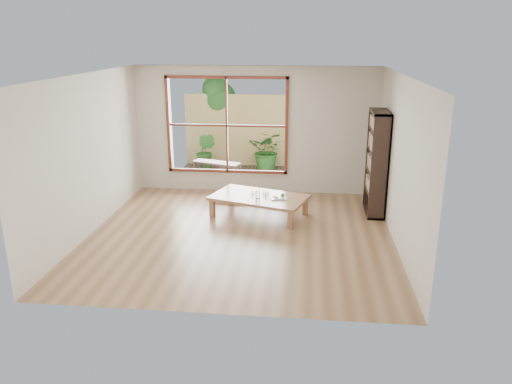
% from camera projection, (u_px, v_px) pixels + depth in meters
% --- Properties ---
extents(ground, '(5.00, 5.00, 0.00)m').
position_uv_depth(ground, '(241.00, 234.00, 8.32)').
color(ground, '#A47B52').
rests_on(ground, ground).
extents(low_table, '(1.91, 1.43, 0.37)m').
position_uv_depth(low_table, '(259.00, 198.00, 9.10)').
color(low_table, '#A4704F').
rests_on(low_table, ground).
extents(floor_cushion, '(0.66, 0.66, 0.09)m').
position_uv_depth(floor_cushion, '(230.00, 197.00, 10.11)').
color(floor_cushion, silver).
rests_on(floor_cushion, ground).
extents(bookshelf, '(0.30, 0.86, 1.90)m').
position_uv_depth(bookshelf, '(377.00, 163.00, 9.06)').
color(bookshelf, '#30211B').
rests_on(bookshelf, ground).
extents(glass_tall, '(0.08, 0.08, 0.15)m').
position_uv_depth(glass_tall, '(258.00, 194.00, 8.94)').
color(glass_tall, silver).
rests_on(glass_tall, low_table).
extents(glass_mid, '(0.06, 0.06, 0.09)m').
position_uv_depth(glass_mid, '(267.00, 193.00, 9.10)').
color(glass_mid, silver).
rests_on(glass_mid, low_table).
extents(glass_short, '(0.06, 0.06, 0.08)m').
position_uv_depth(glass_short, '(264.00, 192.00, 9.20)').
color(glass_short, silver).
rests_on(glass_short, low_table).
extents(glass_small, '(0.06, 0.06, 0.07)m').
position_uv_depth(glass_small, '(252.00, 192.00, 9.19)').
color(glass_small, silver).
rests_on(glass_small, low_table).
extents(food_tray, '(0.32, 0.26, 0.09)m').
position_uv_depth(food_tray, '(279.00, 197.00, 8.94)').
color(food_tray, white).
rests_on(food_tray, low_table).
extents(deck, '(2.80, 2.00, 0.05)m').
position_uv_depth(deck, '(236.00, 176.00, 11.76)').
color(deck, '#3A302A').
rests_on(deck, ground).
extents(garden_bench, '(1.17, 0.67, 0.35)m').
position_uv_depth(garden_bench, '(217.00, 164.00, 11.52)').
color(garden_bench, '#30211B').
rests_on(garden_bench, deck).
extents(bamboo_fence, '(2.80, 0.06, 1.80)m').
position_uv_depth(bamboo_fence, '(241.00, 131.00, 12.44)').
color(bamboo_fence, '#DCB970').
rests_on(bamboo_fence, ground).
extents(shrub_right, '(0.98, 0.89, 0.97)m').
position_uv_depth(shrub_right, '(268.00, 150.00, 12.07)').
color(shrub_right, '#326927').
rests_on(shrub_right, deck).
extents(shrub_left, '(0.59, 0.52, 0.90)m').
position_uv_depth(shrub_left, '(206.00, 151.00, 12.12)').
color(shrub_left, '#326927').
rests_on(shrub_left, deck).
extents(garden_tree, '(1.04, 0.85, 2.22)m').
position_uv_depth(garden_tree, '(216.00, 99.00, 12.57)').
color(garden_tree, '#4C3D2D').
rests_on(garden_tree, ground).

